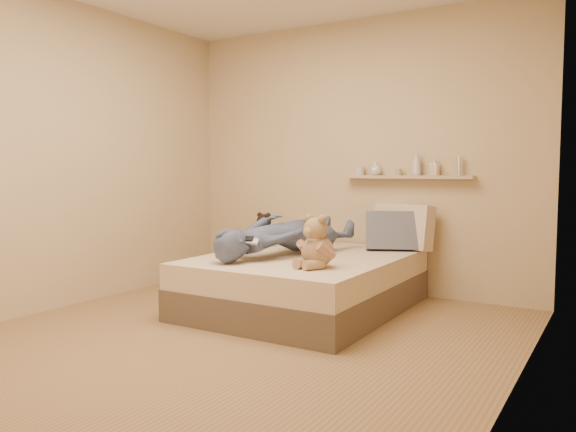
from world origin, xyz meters
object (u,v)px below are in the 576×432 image
Objects in this scene: dark_plush at (264,231)px; pillow_grey at (395,231)px; teddy_bear at (316,245)px; pillow_cream at (403,227)px; wall_shelf at (407,177)px; bed at (305,282)px; game_console at (247,240)px; person at (284,234)px.

dark_plush is 0.64× the size of pillow_grey.
teddy_bear is 1.32m from pillow_cream.
dark_plush is at bearing 140.75° from teddy_bear.
pillow_cream is 0.46× the size of wall_shelf.
wall_shelf reaches higher than pillow_cream.
bed is 0.80m from dark_plush.
person reaches higher than game_console.
teddy_bear is 0.72× the size of pillow_cream.
game_console is 1.56m from pillow_cream.
dark_plush is at bearing 152.22° from bed.
pillow_cream is 0.38× the size of person.
game_console is 1.70m from wall_shelf.
pillow_grey reaches higher than dark_plush.
teddy_bear reaches higher than dark_plush.
pillow_grey reaches higher than game_console.
game_console is at bearing -64.34° from dark_plush.
game_console is at bearing -111.79° from bed.
pillow_grey is (0.17, 1.16, 0.01)m from teddy_bear.
person is at bearing -128.84° from pillow_cream.
wall_shelf reaches higher than game_console.
dark_plush is at bearing -153.95° from wall_shelf.
wall_shelf reaches higher than dark_plush.
pillow_cream reaches higher than dark_plush.
teddy_bear reaches higher than bed.
teddy_bear reaches higher than person.
game_console is 0.14× the size of person.
wall_shelf is at bearing 81.97° from teddy_bear.
pillow_grey is (1.15, 0.36, 0.03)m from dark_plush.
pillow_grey is 0.42× the size of wall_shelf.
teddy_bear is at bearing -53.11° from bed.
teddy_bear is at bearing -98.10° from pillow_grey.
game_console is at bearing 97.34° from person.
person reaches higher than bed.
bed is at bearing 126.89° from teddy_bear.
teddy_bear is (0.57, 0.06, -0.01)m from game_console.
bed is 0.95m from pillow_grey.
wall_shelf is (0.76, 1.44, 0.48)m from game_console.
person is (0.46, -0.40, 0.04)m from dark_plush.
game_console is at bearing -120.94° from pillow_grey.
game_console is 0.17× the size of wall_shelf.
bed is at bearing -123.54° from pillow_cream.
teddy_bear is 1.24× the size of dark_plush.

